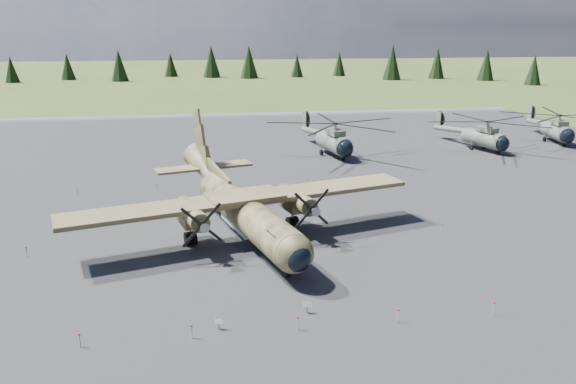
{
  "coord_description": "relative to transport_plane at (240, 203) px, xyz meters",
  "views": [
    {
      "loc": [
        -2.82,
        -41.72,
        16.84
      ],
      "look_at": [
        3.76,
        2.0,
        3.65
      ],
      "focal_mm": 35.0,
      "sensor_mm": 36.0,
      "label": 1
    }
  ],
  "objects": [
    {
      "name": "helicopter_mid",
      "position": [
        35.7,
        27.73,
        0.25
      ],
      "size": [
        20.75,
        21.26,
        4.22
      ],
      "rotation": [
        0.0,
        0.0,
        0.3
      ],
      "color": "#646759",
      "rests_on": "ground"
    },
    {
      "name": "treeline",
      "position": [
        2.28,
        -3.86,
        2.11
      ],
      "size": [
        312.52,
        318.72,
        10.99
      ],
      "color": "black",
      "rests_on": "ground"
    },
    {
      "name": "info_placard_left",
      "position": [
        -2.33,
        -15.18,
        -2.29
      ],
      "size": [
        0.45,
        0.23,
        0.69
      ],
      "rotation": [
        0.0,
        0.0,
        -0.12
      ],
      "color": "gray",
      "rests_on": "ground"
    },
    {
      "name": "barrier_fence",
      "position": [
        -0.32,
        -2.52,
        -2.23
      ],
      "size": [
        33.12,
        29.62,
        0.85
      ],
      "color": "silver",
      "rests_on": "ground"
    },
    {
      "name": "helicopter_near",
      "position": [
        14.21,
        27.37,
        0.52
      ],
      "size": [
        21.24,
        22.79,
        4.61
      ],
      "rotation": [
        0.0,
        0.0,
        0.19
      ],
      "color": "#646759",
      "rests_on": "ground"
    },
    {
      "name": "info_placard_right",
      "position": [
        3.04,
        -14.07,
        -2.22
      ],
      "size": [
        0.51,
        0.23,
        0.78
      ],
      "rotation": [
        0.0,
        0.0,
        -0.04
      ],
      "color": "gray",
      "rests_on": "ground"
    },
    {
      "name": "transport_plane",
      "position": [
        0.0,
        0.0,
        0.0
      ],
      "size": [
        28.65,
        25.6,
        9.54
      ],
      "rotation": [
        0.0,
        0.0,
        0.27
      ],
      "color": "#31381E",
      "rests_on": "ground"
    },
    {
      "name": "apron",
      "position": [
        0.14,
        7.56,
        -2.74
      ],
      "size": [
        120.0,
        120.0,
        0.04
      ],
      "primitive_type": "cube",
      "color": "#5E5E63",
      "rests_on": "ground"
    },
    {
      "name": "helicopter_far",
      "position": [
        48.95,
        31.16,
        0.29
      ],
      "size": [
        19.15,
        20.85,
        4.28
      ],
      "rotation": [
        0.0,
        0.0,
        -0.15
      ],
      "color": "#646759",
      "rests_on": "ground"
    },
    {
      "name": "ground",
      "position": [
        0.14,
        -2.44,
        -2.74
      ],
      "size": [
        500.0,
        500.0,
        0.0
      ],
      "primitive_type": "plane",
      "color": "#4E5927",
      "rests_on": "ground"
    }
  ]
}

